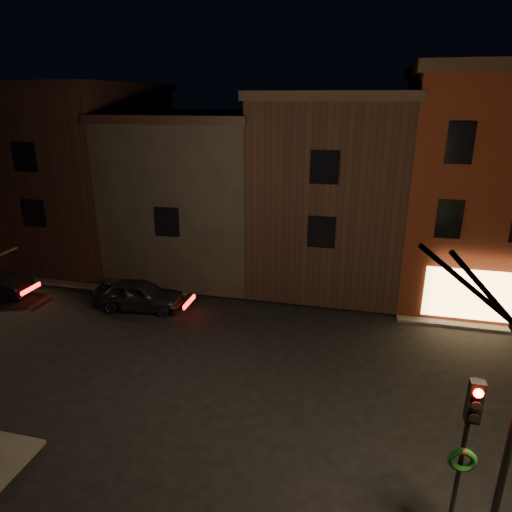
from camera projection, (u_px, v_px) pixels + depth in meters
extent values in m
plane|color=black|center=(259.00, 370.00, 16.38)|extent=(120.00, 120.00, 0.00)
cube|color=#2D2B28|center=(86.00, 210.00, 39.17)|extent=(30.00, 30.00, 0.12)
cube|color=#4D1A0D|center=(469.00, 190.00, 21.62)|extent=(6.00, 8.00, 10.00)
cube|color=black|center=(488.00, 70.00, 19.89)|extent=(6.50, 8.50, 0.50)
cube|color=#FFC072|center=(474.00, 295.00, 19.12)|extent=(4.00, 0.12, 2.20)
cube|color=black|center=(332.00, 190.00, 24.15)|extent=(7.00, 10.00, 9.00)
cube|color=black|center=(337.00, 96.00, 22.60)|extent=(7.30, 10.30, 0.40)
cube|color=black|center=(203.00, 193.00, 25.94)|extent=(7.50, 10.00, 8.00)
cube|color=black|center=(200.00, 116.00, 24.55)|extent=(7.80, 10.30, 0.40)
cube|color=black|center=(89.00, 175.00, 27.31)|extent=(7.00, 10.00, 9.50)
cube|color=black|center=(78.00, 87.00, 25.68)|extent=(7.30, 10.30, 0.40)
cylinder|color=black|center=(509.00, 447.00, 8.46)|extent=(0.14, 0.14, 6.00)
cylinder|color=black|center=(461.00, 461.00, 9.47)|extent=(0.10, 0.10, 4.00)
cube|color=black|center=(475.00, 402.00, 8.78)|extent=(0.28, 0.22, 0.90)
cylinder|color=#FF0C07|center=(478.00, 393.00, 8.58)|extent=(0.18, 0.06, 0.18)
cylinder|color=black|center=(476.00, 405.00, 8.67)|extent=(0.18, 0.06, 0.18)
cylinder|color=black|center=(474.00, 418.00, 8.76)|extent=(0.18, 0.06, 0.18)
torus|color=#0C380F|center=(462.00, 460.00, 9.36)|extent=(0.58, 0.14, 0.58)
sphere|color=#990C0C|center=(464.00, 452.00, 9.27)|extent=(0.12, 0.12, 0.12)
imported|color=black|center=(139.00, 295.00, 20.92)|extent=(4.23, 2.08, 1.39)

